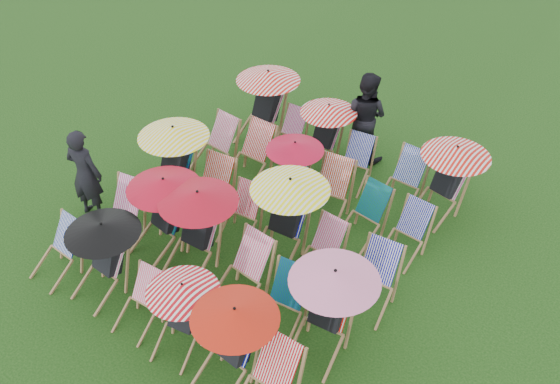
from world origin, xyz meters
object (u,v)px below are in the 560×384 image
Objects in this scene: deckchair_29 at (445,180)px; person_rear at (365,116)px; person_left at (85,174)px; deckchair_0 at (56,251)px.

deckchair_29 is 2.06m from person_rear.
person_left is at bearing 54.26° from person_rear.
person_left is (-4.74, -3.58, 0.13)m from deckchair_29.
deckchair_0 is at bearing 105.43° from person_left.
person_left reaches higher than deckchair_29.
person_left is 5.07m from person_rear.
person_left is at bearing 121.86° from deckchair_0.
person_rear is at bearing 70.88° from deckchair_0.
person_rear is (-1.94, 0.66, 0.18)m from deckchair_29.
person_left reaches higher than deckchair_0.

